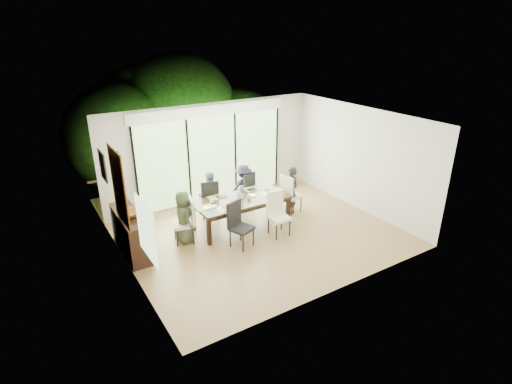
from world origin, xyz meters
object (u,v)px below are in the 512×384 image
person_far_right (244,187)px  sideboard (131,233)px  cup_a (212,201)px  cup_c (267,189)px  bowl (129,214)px  chair_right_end (292,193)px  chair_near_left (242,225)px  vase (242,195)px  person_far_left (209,195)px  chair_far_left (209,198)px  chair_near_right (279,215)px  person_left_end (184,217)px  chair_left_end (183,221)px  laptop (211,208)px  table_top (241,200)px  cup_b (249,197)px  person_right_end (291,190)px  chair_far_right (243,190)px

person_far_right → sideboard: size_ratio=0.77×
cup_a → cup_c: size_ratio=1.00×
cup_c → bowl: bearing=-179.7°
chair_right_end → cup_c: 0.74m
chair_near_left → vase: 1.10m
chair_right_end → person_far_left: person_far_left is taller
chair_far_left → chair_near_right: same height
chair_near_left → person_left_end: bearing=117.5°
chair_far_left → chair_left_end: bearing=55.0°
chair_near_left → laptop: 0.87m
chair_near_left → vase: size_ratio=9.17×
table_top → chair_left_end: chair_left_end is taller
cup_b → bowl: size_ratio=0.20×
chair_far_left → person_right_end: size_ratio=0.85×
person_far_right → cup_a: person_far_right is taller
person_left_end → bowl: 1.18m
person_right_end → chair_near_right: bearing=-48.9°
cup_b → chair_near_left: bearing=-130.2°
person_far_right → bowl: person_far_right is taller
chair_right_end → chair_near_right: (-1.00, -0.87, 0.00)m
chair_far_left → laptop: bearing=83.2°
chair_right_end → laptop: (-2.35, -0.10, 0.20)m
table_top → cup_a: size_ratio=19.35×
vase → chair_far_right: bearing=58.0°
chair_near_right → bowl: 3.28m
vase → cup_a: size_ratio=0.97×
cup_b → sideboard: size_ratio=0.06×
chair_far_right → sideboard: size_ratio=0.66×
chair_left_end → person_far_left: (1.05, 0.83, 0.09)m
chair_near_right → vase: 1.05m
chair_far_right → cup_a: size_ratio=8.87×
chair_far_right → person_far_left: size_ratio=0.85×
table_top → bowl: (-2.61, 0.08, 0.27)m
chair_right_end → cup_c: chair_right_end is taller
cup_b → chair_far_left: bearing=122.3°
person_far_right → chair_right_end: bearing=147.1°
chair_far_left → vase: bearing=138.0°
person_far_left → laptop: 1.02m
cup_a → sideboard: sideboard is taller
person_far_left → cup_a: 0.74m
laptop → person_left_end: bearing=162.6°
chair_near_right → cup_b: size_ratio=11.00×
chair_near_left → person_far_right: size_ratio=0.85×
person_left_end → sideboard: person_left_end is taller
table_top → laptop: size_ratio=7.27×
person_right_end → cup_b: bearing=-86.2°
chair_far_left → laptop: 1.05m
person_right_end → laptop: person_right_end is taller
person_far_left → chair_near_right: bearing=123.1°
chair_near_left → cup_a: bearing=80.2°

